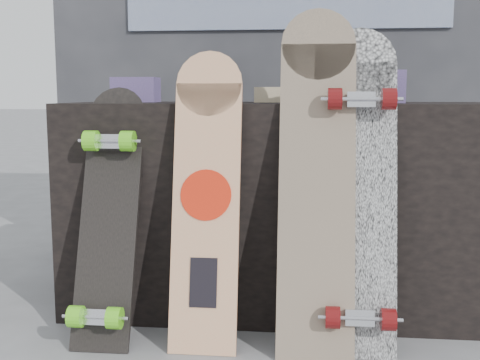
# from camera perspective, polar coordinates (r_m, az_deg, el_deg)

# --- Properties ---
(ground) EXTENTS (60.00, 60.00, 0.00)m
(ground) POSITION_cam_1_polar(r_m,az_deg,el_deg) (2.00, 2.96, -16.41)
(ground) COLOR slate
(ground) RESTS_ON ground
(vendor_table) EXTENTS (1.60, 0.60, 0.80)m
(vendor_table) POSITION_cam_1_polar(r_m,az_deg,el_deg) (2.36, 3.68, -2.42)
(vendor_table) COLOR black
(vendor_table) RESTS_ON ground
(booth) EXTENTS (2.40, 0.22, 2.20)m
(booth) POSITION_cam_1_polar(r_m,az_deg,el_deg) (3.18, 4.45, 12.99)
(booth) COLOR #2E2E33
(booth) RESTS_ON ground
(merch_box_purple) EXTENTS (0.18, 0.12, 0.10)m
(merch_box_purple) POSITION_cam_1_polar(r_m,az_deg,el_deg) (2.52, -9.85, 8.43)
(merch_box_purple) COLOR navy
(merch_box_purple) RESTS_ON vendor_table
(merch_box_small) EXTENTS (0.14, 0.14, 0.12)m
(merch_box_small) POSITION_cam_1_polar(r_m,az_deg,el_deg) (2.33, 13.50, 8.60)
(merch_box_small) COLOR navy
(merch_box_small) RESTS_ON vendor_table
(merch_box_flat) EXTENTS (0.22, 0.10, 0.06)m
(merch_box_flat) POSITION_cam_1_polar(r_m,az_deg,el_deg) (2.43, 4.06, 8.07)
(merch_box_flat) COLOR #D1B78C
(merch_box_flat) RESTS_ON vendor_table
(longboard_geisha) EXTENTS (0.22, 0.24, 0.98)m
(longboard_geisha) POSITION_cam_1_polar(r_m,az_deg,el_deg) (1.98, -3.21, -1.04)
(longboard_geisha) COLOR beige
(longboard_geisha) RESTS_ON ground
(longboard_celtic) EXTENTS (0.25, 0.31, 1.12)m
(longboard_celtic) POSITION_cam_1_polar(r_m,az_deg,el_deg) (1.97, 7.31, 1.14)
(longboard_celtic) COLOR #CEB08D
(longboard_celtic) RESTS_ON ground
(longboard_cascadia) EXTENTS (0.24, 0.32, 1.05)m
(longboard_cascadia) POSITION_cam_1_polar(r_m,az_deg,el_deg) (1.98, 11.27, -0.39)
(longboard_cascadia) COLOR white
(longboard_cascadia) RESTS_ON ground
(skateboard_dark) EXTENTS (0.20, 0.37, 0.86)m
(skateboard_dark) POSITION_cam_1_polar(r_m,az_deg,el_deg) (2.08, -12.38, -2.93)
(skateboard_dark) COLOR black
(skateboard_dark) RESTS_ON ground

